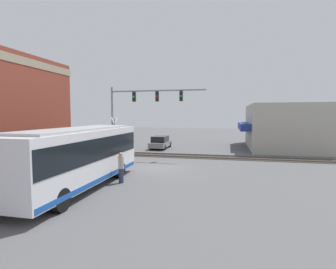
{
  "coord_description": "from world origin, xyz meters",
  "views": [
    {
      "loc": [
        -18.87,
        -5.02,
        4.02
      ],
      "look_at": [
        4.7,
        0.4,
        2.19
      ],
      "focal_mm": 28.0,
      "sensor_mm": 36.0,
      "label": 1
    }
  ],
  "objects_px": {
    "crossing_signal": "(115,133)",
    "pedestrian_near_bus": "(121,167)",
    "city_bus": "(79,156)",
    "parked_car_grey": "(160,143)"
  },
  "relations": [
    {
      "from": "crossing_signal",
      "to": "pedestrian_near_bus",
      "type": "height_order",
      "value": "crossing_signal"
    },
    {
      "from": "city_bus",
      "to": "parked_car_grey",
      "type": "distance_m",
      "value": 17.48
    },
    {
      "from": "parked_car_grey",
      "to": "city_bus",
      "type": "bearing_deg",
      "value": 180.0
    },
    {
      "from": "city_bus",
      "to": "parked_car_grey",
      "type": "bearing_deg",
      "value": -0.0
    },
    {
      "from": "parked_car_grey",
      "to": "pedestrian_near_bus",
      "type": "xyz_separation_m",
      "value": [
        -15.81,
        -1.72,
        0.24
      ]
    },
    {
      "from": "crossing_signal",
      "to": "parked_car_grey",
      "type": "height_order",
      "value": "crossing_signal"
    },
    {
      "from": "crossing_signal",
      "to": "parked_car_grey",
      "type": "relative_size",
      "value": 0.84
    },
    {
      "from": "pedestrian_near_bus",
      "to": "parked_car_grey",
      "type": "bearing_deg",
      "value": 6.2
    },
    {
      "from": "parked_car_grey",
      "to": "pedestrian_near_bus",
      "type": "bearing_deg",
      "value": -173.8
    },
    {
      "from": "crossing_signal",
      "to": "pedestrian_near_bus",
      "type": "relative_size",
      "value": 2.09
    }
  ]
}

